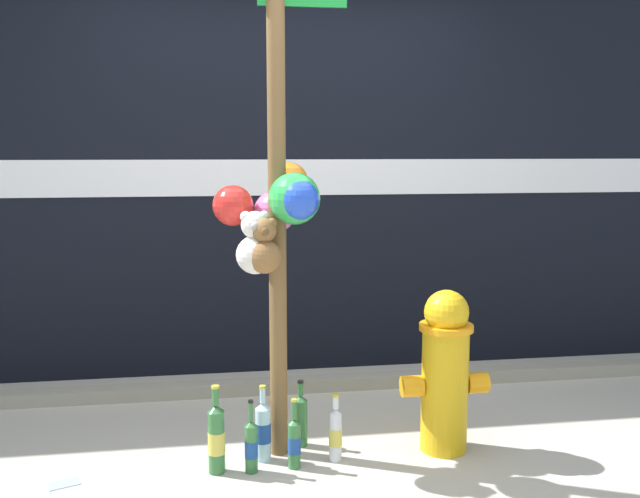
{
  "coord_description": "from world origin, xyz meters",
  "views": [
    {
      "loc": [
        -0.43,
        -2.99,
        1.48
      ],
      "look_at": [
        0.07,
        0.24,
        1.01
      ],
      "focal_mm": 38.91,
      "sensor_mm": 36.0,
      "label": 1
    }
  ],
  "objects_px": {
    "bottle_0": "(263,431)",
    "bottle_5": "(335,433)",
    "bottle_1": "(251,446)",
    "bottle_4": "(294,442)",
    "fire_hydrant": "(445,370)",
    "bottle_2": "(216,438)",
    "memorial_post": "(275,170)",
    "bottle_3": "(301,419)"
  },
  "relations": [
    {
      "from": "bottle_0",
      "to": "bottle_5",
      "type": "xyz_separation_m",
      "value": [
        0.34,
        -0.06,
        -0.01
      ]
    },
    {
      "from": "bottle_1",
      "to": "bottle_5",
      "type": "bearing_deg",
      "value": 8.67
    },
    {
      "from": "bottle_5",
      "to": "bottle_0",
      "type": "bearing_deg",
      "value": 170.55
    },
    {
      "from": "bottle_4",
      "to": "bottle_1",
      "type": "bearing_deg",
      "value": -175.61
    },
    {
      "from": "fire_hydrant",
      "to": "bottle_1",
      "type": "xyz_separation_m",
      "value": [
        -0.96,
        -0.1,
        -0.28
      ]
    },
    {
      "from": "bottle_0",
      "to": "bottle_5",
      "type": "relative_size",
      "value": 1.12
    },
    {
      "from": "bottle_5",
      "to": "bottle_2",
      "type": "bearing_deg",
      "value": -175.98
    },
    {
      "from": "memorial_post",
      "to": "bottle_0",
      "type": "height_order",
      "value": "memorial_post"
    },
    {
      "from": "fire_hydrant",
      "to": "bottle_2",
      "type": "height_order",
      "value": "fire_hydrant"
    },
    {
      "from": "bottle_0",
      "to": "bottle_1",
      "type": "bearing_deg",
      "value": -117.97
    },
    {
      "from": "bottle_3",
      "to": "fire_hydrant",
      "type": "bearing_deg",
      "value": -12.19
    },
    {
      "from": "memorial_post",
      "to": "bottle_2",
      "type": "height_order",
      "value": "memorial_post"
    },
    {
      "from": "bottle_1",
      "to": "fire_hydrant",
      "type": "bearing_deg",
      "value": 6.22
    },
    {
      "from": "fire_hydrant",
      "to": "bottle_2",
      "type": "distance_m",
      "value": 1.14
    },
    {
      "from": "memorial_post",
      "to": "bottle_4",
      "type": "height_order",
      "value": "memorial_post"
    },
    {
      "from": "bottle_2",
      "to": "bottle_1",
      "type": "bearing_deg",
      "value": -7.98
    },
    {
      "from": "bottle_3",
      "to": "bottle_5",
      "type": "height_order",
      "value": "bottle_3"
    },
    {
      "from": "bottle_0",
      "to": "bottle_1",
      "type": "relative_size",
      "value": 1.07
    },
    {
      "from": "memorial_post",
      "to": "bottle_4",
      "type": "bearing_deg",
      "value": -69.46
    },
    {
      "from": "bottle_2",
      "to": "bottle_4",
      "type": "relative_size",
      "value": 1.24
    },
    {
      "from": "bottle_3",
      "to": "bottle_4",
      "type": "relative_size",
      "value": 1.01
    },
    {
      "from": "fire_hydrant",
      "to": "memorial_post",
      "type": "bearing_deg",
      "value": 174.6
    },
    {
      "from": "bottle_4",
      "to": "bottle_5",
      "type": "height_order",
      "value": "bottle_4"
    },
    {
      "from": "bottle_1",
      "to": "bottle_5",
      "type": "distance_m",
      "value": 0.41
    },
    {
      "from": "fire_hydrant",
      "to": "bottle_0",
      "type": "bearing_deg",
      "value": 179.08
    },
    {
      "from": "bottle_2",
      "to": "bottle_3",
      "type": "relative_size",
      "value": 1.22
    },
    {
      "from": "bottle_0",
      "to": "bottle_4",
      "type": "bearing_deg",
      "value": -36.66
    },
    {
      "from": "bottle_0",
      "to": "memorial_post",
      "type": "bearing_deg",
      "value": 39.56
    },
    {
      "from": "memorial_post",
      "to": "fire_hydrant",
      "type": "relative_size",
      "value": 3.18
    },
    {
      "from": "fire_hydrant",
      "to": "bottle_4",
      "type": "xyz_separation_m",
      "value": [
        -0.75,
        -0.09,
        -0.28
      ]
    },
    {
      "from": "bottle_1",
      "to": "memorial_post",
      "type": "bearing_deg",
      "value": 52.52
    },
    {
      "from": "bottle_0",
      "to": "bottle_4",
      "type": "distance_m",
      "value": 0.17
    },
    {
      "from": "bottle_0",
      "to": "bottle_4",
      "type": "height_order",
      "value": "bottle_0"
    },
    {
      "from": "bottle_3",
      "to": "memorial_post",
      "type": "bearing_deg",
      "value": -149.13
    },
    {
      "from": "bottle_2",
      "to": "bottle_5",
      "type": "relative_size",
      "value": 1.26
    },
    {
      "from": "fire_hydrant",
      "to": "bottle_4",
      "type": "bearing_deg",
      "value": -173.3
    },
    {
      "from": "bottle_3",
      "to": "bottle_1",
      "type": "bearing_deg",
      "value": -135.75
    },
    {
      "from": "memorial_post",
      "to": "bottle_3",
      "type": "height_order",
      "value": "memorial_post"
    },
    {
      "from": "fire_hydrant",
      "to": "bottle_1",
      "type": "relative_size",
      "value": 2.33
    },
    {
      "from": "bottle_2",
      "to": "bottle_4",
      "type": "distance_m",
      "value": 0.36
    },
    {
      "from": "bottle_0",
      "to": "bottle_1",
      "type": "height_order",
      "value": "bottle_0"
    },
    {
      "from": "bottle_4",
      "to": "bottle_5",
      "type": "distance_m",
      "value": 0.21
    }
  ]
}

